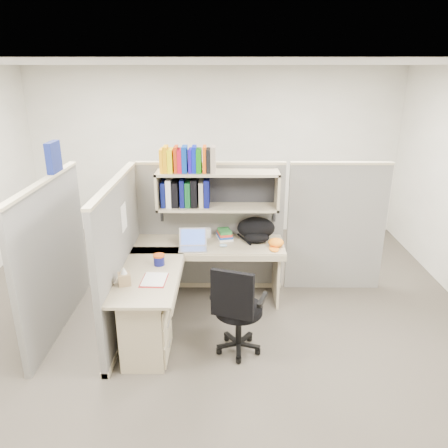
{
  "coord_description": "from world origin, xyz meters",
  "views": [
    {
      "loc": [
        0.21,
        -4.14,
        2.68
      ],
      "look_at": [
        0.18,
        0.25,
        1.09
      ],
      "focal_mm": 35.0,
      "sensor_mm": 36.0,
      "label": 1
    }
  ],
  "objects_px": {
    "laptop": "(193,240)",
    "backpack": "(256,230)",
    "snack_canister": "(159,260)",
    "task_chair": "(237,323)",
    "desk": "(166,303)"
  },
  "relations": [
    {
      "from": "desk",
      "to": "laptop",
      "type": "distance_m",
      "value": 0.83
    },
    {
      "from": "backpack",
      "to": "task_chair",
      "type": "relative_size",
      "value": 0.46
    },
    {
      "from": "snack_canister",
      "to": "backpack",
      "type": "bearing_deg",
      "value": 33.3
    },
    {
      "from": "desk",
      "to": "backpack",
      "type": "bearing_deg",
      "value": 45.09
    },
    {
      "from": "laptop",
      "to": "task_chair",
      "type": "relative_size",
      "value": 0.32
    },
    {
      "from": "desk",
      "to": "task_chair",
      "type": "distance_m",
      "value": 0.76
    },
    {
      "from": "backpack",
      "to": "snack_canister",
      "type": "relative_size",
      "value": 3.8
    },
    {
      "from": "backpack",
      "to": "snack_canister",
      "type": "bearing_deg",
      "value": -151.86
    },
    {
      "from": "snack_canister",
      "to": "desk",
      "type": "bearing_deg",
      "value": -72.08
    },
    {
      "from": "backpack",
      "to": "task_chair",
      "type": "xyz_separation_m",
      "value": [
        -0.24,
        -1.18,
        -0.52
      ]
    },
    {
      "from": "laptop",
      "to": "backpack",
      "type": "bearing_deg",
      "value": 18.61
    },
    {
      "from": "desk",
      "to": "backpack",
      "type": "xyz_separation_m",
      "value": [
        0.96,
        0.97,
        0.42
      ]
    },
    {
      "from": "laptop",
      "to": "task_chair",
      "type": "height_order",
      "value": "task_chair"
    },
    {
      "from": "laptop",
      "to": "snack_canister",
      "type": "xyz_separation_m",
      "value": [
        -0.32,
        -0.41,
        -0.05
      ]
    },
    {
      "from": "desk",
      "to": "laptop",
      "type": "xyz_separation_m",
      "value": [
        0.23,
        0.68,
        0.4
      ]
    }
  ]
}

